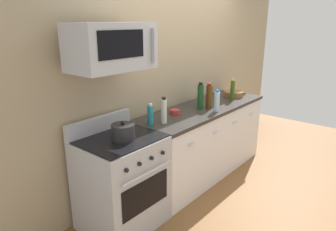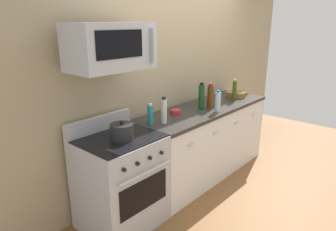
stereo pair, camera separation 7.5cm
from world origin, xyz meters
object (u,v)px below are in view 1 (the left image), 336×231
(bottle_dish_soap, at_px, (150,115))
(bowl_wooden_salad, at_px, (233,94))
(bottle_sparkling_teal, at_px, (200,94))
(microwave, at_px, (111,47))
(bottle_wine_amber, at_px, (209,96))
(bottle_vinegar_white, at_px, (164,111))
(bowl_red_small, at_px, (175,112))
(bottle_olive_oil, at_px, (232,90))
(stockpot, at_px, (123,132))
(bottle_wine_green, at_px, (200,97))
(bottle_water_clear, at_px, (217,101))
(range_oven, at_px, (122,181))

(bottle_dish_soap, xyz_separation_m, bowl_wooden_salad, (1.67, -0.07, -0.07))
(bottle_sparkling_teal, height_order, bowl_wooden_salad, bottle_sparkling_teal)
(microwave, relative_size, bottle_wine_amber, 2.37)
(bottle_vinegar_white, distance_m, bowl_red_small, 0.38)
(microwave, relative_size, bottle_olive_oil, 2.55)
(stockpot, bearing_deg, bottle_wine_green, 1.58)
(microwave, xyz_separation_m, bottle_wine_green, (1.30, -0.06, -0.67))
(bottle_wine_amber, bearing_deg, bowl_red_small, 159.96)
(bottle_wine_green, xyz_separation_m, bowl_red_small, (-0.36, 0.11, -0.13))
(bowl_red_small, distance_m, bowl_wooden_salad, 1.21)
(bottle_sparkling_teal, relative_size, bowl_wooden_salad, 0.95)
(bottle_wine_amber, height_order, bottle_water_clear, bottle_wine_amber)
(range_oven, distance_m, bottle_sparkling_teal, 1.61)
(bottle_olive_oil, relative_size, bottle_water_clear, 1.12)
(microwave, distance_m, bowl_red_small, 1.24)
(bottle_olive_oil, xyz_separation_m, bottle_wine_green, (-0.65, 0.08, 0.02))
(bottle_vinegar_white, relative_size, stockpot, 1.31)
(bottle_wine_amber, bearing_deg, bottle_olive_oil, -2.73)
(bottle_dish_soap, distance_m, stockpot, 0.49)
(microwave, bearing_deg, bowl_red_small, 2.95)
(bottle_dish_soap, distance_m, bowl_wooden_salad, 1.67)
(bowl_red_small, bearing_deg, stockpot, -171.15)
(microwave, xyz_separation_m, bottle_water_clear, (1.34, -0.27, -0.71))
(bottle_water_clear, bearing_deg, bottle_wine_amber, 66.69)
(bottle_dish_soap, xyz_separation_m, bowl_red_small, (0.46, 0.04, -0.08))
(bowl_wooden_salad, bearing_deg, microwave, 178.37)
(bottle_dish_soap, distance_m, bottle_wine_green, 0.82)
(bottle_water_clear, height_order, bowl_red_small, bottle_water_clear)
(bowl_wooden_salad, xyz_separation_m, stockpot, (-2.14, -0.04, 0.03))
(bottle_sparkling_teal, bearing_deg, microwave, -176.88)
(bottle_sparkling_teal, distance_m, bottle_olive_oil, 0.51)
(bottle_sparkling_teal, height_order, bottle_wine_green, bottle_wine_green)
(microwave, bearing_deg, bottle_dish_soap, 1.01)
(bottle_olive_oil, relative_size, bottle_wine_green, 0.89)
(bottle_water_clear, bearing_deg, bottle_sparkling_teal, 65.80)
(stockpot, bearing_deg, bottle_water_clear, -7.33)
(bottle_olive_oil, height_order, bottle_water_clear, bottle_olive_oil)
(bottle_dish_soap, xyz_separation_m, bottle_water_clear, (0.86, -0.28, 0.02))
(range_oven, relative_size, stockpot, 4.96)
(bottle_olive_oil, xyz_separation_m, bowl_red_small, (-1.01, 0.20, -0.11))
(bottle_water_clear, distance_m, bowl_red_small, 0.52)
(bottle_water_clear, distance_m, bottle_wine_green, 0.21)
(bottle_wine_amber, xyz_separation_m, bottle_water_clear, (-0.06, -0.15, -0.03))
(bottle_dish_soap, bearing_deg, stockpot, -167.45)
(bottle_vinegar_white, height_order, bowl_wooden_salad, bottle_vinegar_white)
(microwave, xyz_separation_m, bowl_red_small, (0.94, 0.05, -0.80))
(range_oven, bearing_deg, stockpot, -90.00)
(bowl_red_small, bearing_deg, bottle_water_clear, -38.61)
(bottle_olive_oil, distance_m, bowl_wooden_salad, 0.24)
(bottle_water_clear, relative_size, bottle_wine_green, 0.79)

